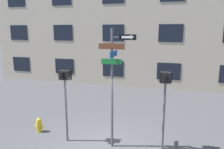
% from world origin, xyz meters
% --- Properties ---
extents(ground_plane, '(60.00, 60.00, 0.00)m').
position_xyz_m(ground_plane, '(0.00, 0.00, 0.00)').
color(ground_plane, '#424244').
extents(street_sign_pole, '(1.25, 0.84, 4.18)m').
position_xyz_m(street_sign_pole, '(0.37, 0.23, 2.53)').
color(street_sign_pole, '#4C4C51').
rests_on(street_sign_pole, ground_plane).
extents(pedestrian_signal_left, '(0.42, 0.40, 2.74)m').
position_xyz_m(pedestrian_signal_left, '(-1.42, 0.16, 2.15)').
color(pedestrian_signal_left, '#4C4C51').
rests_on(pedestrian_signal_left, ground_plane).
extents(pedestrian_signal_right, '(0.41, 0.40, 2.79)m').
position_xyz_m(pedestrian_signal_right, '(2.07, 0.57, 2.19)').
color(pedestrian_signal_right, '#4C4C51').
rests_on(pedestrian_signal_right, ground_plane).
extents(fire_hydrant, '(0.38, 0.22, 0.59)m').
position_xyz_m(fire_hydrant, '(-2.88, 0.52, 0.28)').
color(fire_hydrant, gold).
rests_on(fire_hydrant, ground_plane).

